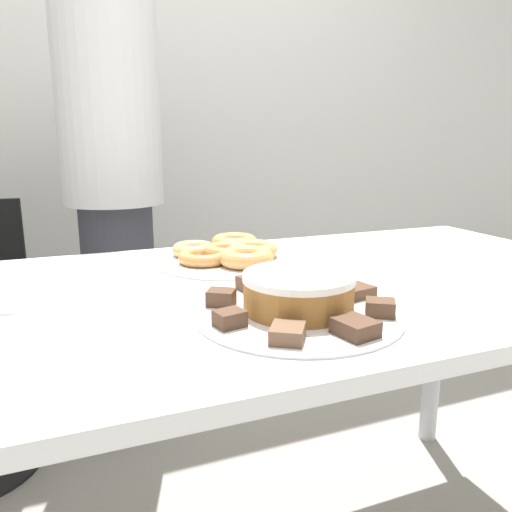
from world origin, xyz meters
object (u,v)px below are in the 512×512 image
at_px(person_standing, 114,183).
at_px(plate_donuts, 227,260).
at_px(plate_cake, 298,313).
at_px(frosted_cake, 298,292).

distance_m(person_standing, plate_donuts, 0.70).
xyz_separation_m(person_standing, plate_cake, (0.18, -1.06, -0.14)).
height_order(person_standing, plate_donuts, person_standing).
bearing_deg(person_standing, plate_cake, -80.28).
xyz_separation_m(plate_donuts, frosted_cake, (-0.01, -0.40, 0.04)).
xyz_separation_m(person_standing, plate_donuts, (0.19, -0.66, -0.14)).
xyz_separation_m(plate_cake, plate_donuts, (0.01, 0.40, 0.00)).
relative_size(plate_cake, plate_donuts, 1.06).
bearing_deg(frosted_cake, plate_donuts, 89.14).
bearing_deg(person_standing, frosted_cake, -80.28).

